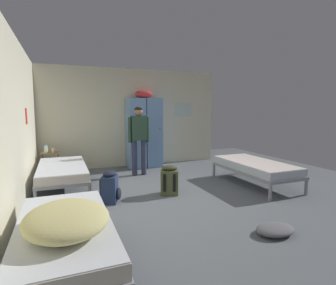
% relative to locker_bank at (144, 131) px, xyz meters
% --- Properties ---
extents(ground_plane, '(9.20, 9.20, 0.00)m').
position_rel_locker_bank_xyz_m(ground_plane, '(-0.23, -2.59, -0.97)').
color(ground_plane, slate).
extents(room_backdrop, '(4.96, 5.81, 2.65)m').
position_rel_locker_bank_xyz_m(room_backdrop, '(-1.54, -1.25, 0.36)').
color(room_backdrop, beige).
rests_on(room_backdrop, ground_plane).
extents(locker_bank, '(0.90, 0.55, 2.07)m').
position_rel_locker_bank_xyz_m(locker_bank, '(0.00, 0.00, 0.00)').
color(locker_bank, '#6B93C6').
rests_on(locker_bank, ground_plane).
extents(shelf_unit, '(0.38, 0.30, 0.57)m').
position_rel_locker_bank_xyz_m(shelf_unit, '(-2.35, -0.21, -0.62)').
color(shelf_unit, brown).
rests_on(shelf_unit, ground_plane).
extents(bed_left_front, '(0.90, 1.90, 0.49)m').
position_rel_locker_bank_xyz_m(bed_left_front, '(-2.10, -4.26, -0.59)').
color(bed_left_front, gray).
rests_on(bed_left_front, ground_plane).
extents(bed_left_rear, '(0.90, 1.90, 0.49)m').
position_rel_locker_bank_xyz_m(bed_left_rear, '(-2.10, -1.39, -0.59)').
color(bed_left_rear, gray).
rests_on(bed_left_rear, ground_plane).
extents(bed_right, '(0.90, 1.90, 0.49)m').
position_rel_locker_bank_xyz_m(bed_right, '(1.64, -2.52, -0.59)').
color(bed_right, gray).
rests_on(bed_right, ground_plane).
extents(bedding_heap, '(0.74, 0.90, 0.24)m').
position_rel_locker_bank_xyz_m(bedding_heap, '(-2.08, -4.50, -0.36)').
color(bedding_heap, '#D1C67F').
rests_on(bedding_heap, bed_left_front).
extents(person_traveler, '(0.51, 0.22, 1.62)m').
position_rel_locker_bank_xyz_m(person_traveler, '(-0.38, -0.83, 0.01)').
color(person_traveler, '#2D334C').
rests_on(person_traveler, ground_plane).
extents(water_bottle, '(0.07, 0.07, 0.20)m').
position_rel_locker_bank_xyz_m(water_bottle, '(-2.43, -0.19, -0.31)').
color(water_bottle, silver).
rests_on(water_bottle, shelf_unit).
extents(lotion_bottle, '(0.05, 0.05, 0.14)m').
position_rel_locker_bank_xyz_m(lotion_bottle, '(-2.28, -0.25, -0.34)').
color(lotion_bottle, beige).
rests_on(lotion_bottle, shelf_unit).
extents(backpack_olive, '(0.39, 0.40, 0.55)m').
position_rel_locker_bank_xyz_m(backpack_olive, '(-0.26, -2.46, -0.71)').
color(backpack_olive, '#566038').
rests_on(backpack_olive, ground_plane).
extents(backpack_navy, '(0.40, 0.38, 0.55)m').
position_rel_locker_bank_xyz_m(backpack_navy, '(-1.36, -2.49, -0.71)').
color(backpack_navy, navy).
rests_on(backpack_navy, ground_plane).
extents(clothes_pile_grey, '(0.52, 0.37, 0.12)m').
position_rel_locker_bank_xyz_m(clothes_pile_grey, '(0.38, -4.44, -0.91)').
color(clothes_pile_grey, slate).
rests_on(clothes_pile_grey, ground_plane).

